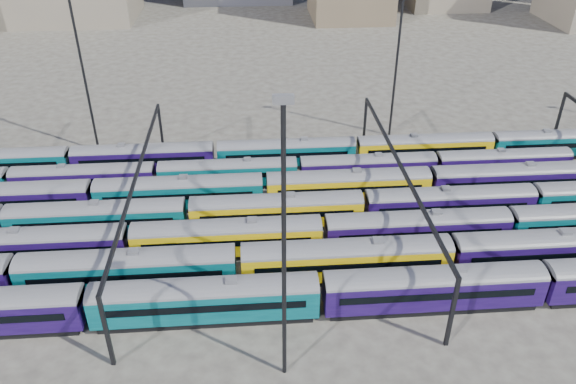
{
  "coord_description": "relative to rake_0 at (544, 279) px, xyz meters",
  "views": [
    {
      "loc": [
        -7.25,
        -55.41,
        38.9
      ],
      "look_at": [
        -2.78,
        2.97,
        3.0
      ],
      "focal_mm": 35.0,
      "sensor_mm": 36.0,
      "label": 1
    }
  ],
  "objects": [
    {
      "name": "rake_2",
      "position": [
        -41.79,
        10.0,
        -0.1
      ],
      "size": [
        127.15,
        3.1,
        5.22
      ],
      "color": "black",
      "rests_on": "ground"
    },
    {
      "name": "rake_1",
      "position": [
        -7.58,
        5.0,
        0.04
      ],
      "size": [
        133.35,
        3.25,
        5.49
      ],
      "color": "black",
      "rests_on": "ground"
    },
    {
      "name": "gantry_2",
      "position": [
        -11.03,
        15.0,
        3.95
      ],
      "size": [
        0.35,
        40.35,
        8.03
      ],
      "color": "black",
      "rests_on": "ground"
    },
    {
      "name": "rake_4",
      "position": [
        -5.37,
        20.0,
        -0.11
      ],
      "size": [
        126.83,
        3.09,
        5.21
      ],
      "color": "black",
      "rests_on": "ground"
    },
    {
      "name": "rake_0",
      "position": [
        0.0,
        0.0,
        0.0
      ],
      "size": [
        131.61,
        3.21,
        5.41
      ],
      "color": "black",
      "rests_on": "ground"
    },
    {
      "name": "ground",
      "position": [
        -21.03,
        15.0,
        -2.84
      ],
      "size": [
        500.0,
        500.0,
        0.0
      ],
      "primitive_type": "plane",
      "color": "#3D3933",
      "rests_on": "ground"
    },
    {
      "name": "mast_1",
      "position": [
        -51.03,
        37.0,
        11.13
      ],
      "size": [
        1.4,
        0.5,
        25.6
      ],
      "color": "black",
      "rests_on": "ground"
    },
    {
      "name": "rake_3",
      "position": [
        -14.94,
        15.0,
        -0.15
      ],
      "size": [
        124.85,
        3.04,
        5.13
      ],
      "color": "black",
      "rests_on": "ground"
    },
    {
      "name": "mast_2",
      "position": [
        -26.03,
        -7.0,
        11.13
      ],
      "size": [
        1.4,
        0.5,
        25.6
      ],
      "color": "black",
      "rests_on": "ground"
    },
    {
      "name": "rake_6",
      "position": [
        -23.13,
        30.0,
        -0.28
      ],
      "size": [
        99.08,
        2.9,
        4.88
      ],
      "color": "black",
      "rests_on": "ground"
    },
    {
      "name": "gantry_1",
      "position": [
        -41.03,
        15.0,
        3.95
      ],
      "size": [
        0.35,
        40.35,
        8.03
      ],
      "color": "black",
      "rests_on": "ground"
    },
    {
      "name": "rake_5",
      "position": [
        -31.29,
        25.0,
        -0.42
      ],
      "size": [
        93.6,
        2.74,
        4.61
      ],
      "color": "black",
      "rests_on": "ground"
    },
    {
      "name": "mast_3",
      "position": [
        -6.03,
        39.0,
        11.13
      ],
      "size": [
        1.4,
        0.5,
        25.6
      ],
      "color": "black",
      "rests_on": "ground"
    }
  ]
}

